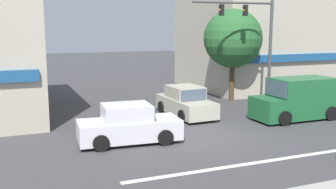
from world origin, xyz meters
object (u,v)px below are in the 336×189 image
object	(u,v)px
van_approaching_near	(298,100)
street_tree	(233,39)
traffic_light_mast	(256,36)
sedan_crossing_rightbound	(186,103)
utility_pole_near_left	(11,28)
sedan_parked_curbside	(129,125)

from	to	relation	value
van_approaching_near	street_tree	bearing A→B (deg)	93.86
traffic_light_mast	sedan_crossing_rightbound	xyz separation A→B (m)	(-4.37, -0.18, -3.46)
utility_pole_near_left	sedan_crossing_rightbound	xyz separation A→B (m)	(8.34, -0.72, -3.87)
utility_pole_near_left	sedan_parked_curbside	distance (m)	7.13
utility_pole_near_left	traffic_light_mast	xyz separation A→B (m)	(12.71, -0.54, -0.41)
traffic_light_mast	van_approaching_near	size ratio (longest dim) A/B	1.35
street_tree	utility_pole_near_left	xyz separation A→B (m)	(-12.94, -2.24, 0.64)
utility_pole_near_left	traffic_light_mast	size ratio (longest dim) A/B	1.43
street_tree	sedan_crossing_rightbound	xyz separation A→B (m)	(-4.60, -2.97, -3.23)
sedan_parked_curbside	van_approaching_near	size ratio (longest dim) A/B	0.92
sedan_parked_curbside	street_tree	bearing A→B (deg)	36.72
street_tree	van_approaching_near	size ratio (longest dim) A/B	1.26
street_tree	van_approaching_near	distance (m)	6.51
street_tree	utility_pole_near_left	size ratio (longest dim) A/B	0.65
street_tree	sedan_crossing_rightbound	distance (m)	6.36
utility_pole_near_left	sedan_parked_curbside	size ratio (longest dim) A/B	2.10
traffic_light_mast	van_approaching_near	xyz separation A→B (m)	(0.63, -3.01, -3.17)
utility_pole_near_left	traffic_light_mast	distance (m)	12.72
street_tree	traffic_light_mast	bearing A→B (deg)	-94.81
traffic_light_mast	sedan_parked_curbside	bearing A→B (deg)	-156.20
sedan_parked_curbside	sedan_crossing_rightbound	distance (m)	5.52
traffic_light_mast	sedan_crossing_rightbound	world-z (taller)	traffic_light_mast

